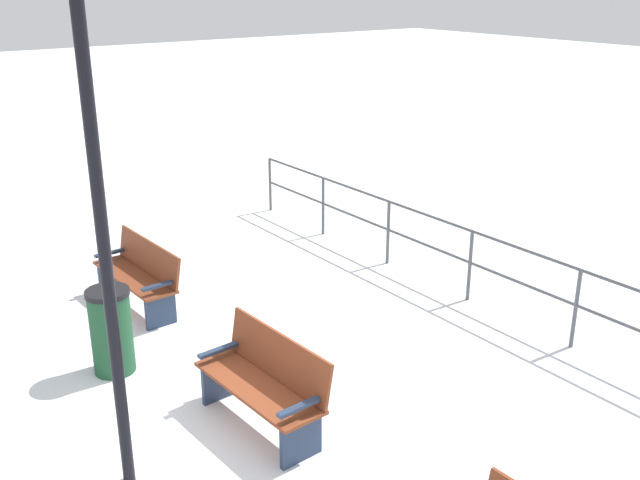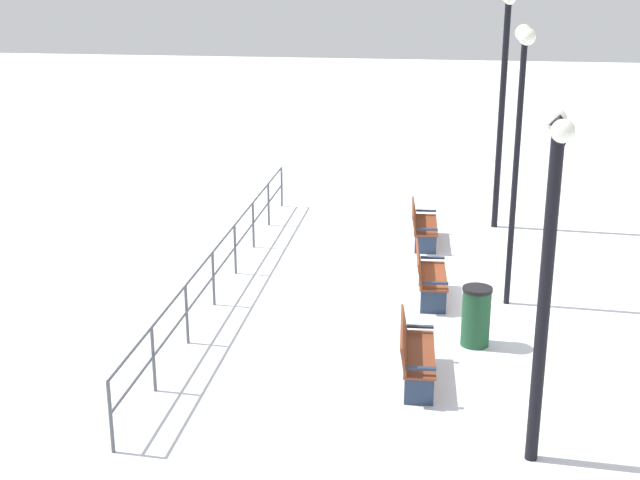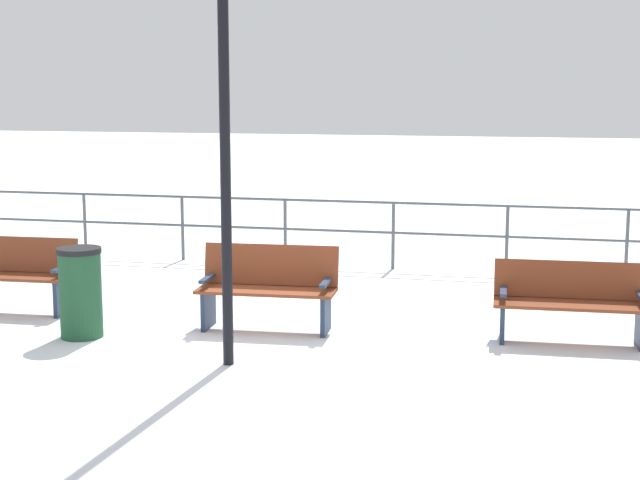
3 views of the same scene
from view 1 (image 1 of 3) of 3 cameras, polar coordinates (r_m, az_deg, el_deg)
The scene contains 6 objects.
ground_plane at distance 7.47m, azimuth -4.09°, elevation -14.17°, with size 80.00×80.00×0.00m, color white.
bench_nearest at distance 9.92m, azimuth -14.05°, elevation -2.56°, with size 0.58×1.67×0.89m.
bench_second at distance 7.20m, azimuth -4.38°, elevation -11.07°, with size 0.65×1.58×0.94m.
lamppost_middle at distance 5.58m, azimuth -18.08°, elevation 12.65°, with size 0.28×1.06×4.92m.
waterfront_railing at distance 9.45m, azimuth 15.51°, elevation -2.53°, with size 0.05×11.70×1.02m.
trash_bin at distance 8.40m, azimuth -16.12°, elevation -6.89°, with size 0.48×0.48×0.99m.
Camera 1 is at (3.23, 5.25, 4.22)m, focal length 40.62 mm.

